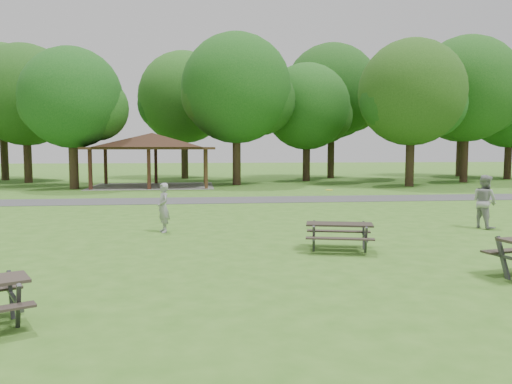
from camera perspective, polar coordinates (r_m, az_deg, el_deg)
The scene contains 18 objects.
ground at distance 11.98m, azimuth -2.57°, elevation -7.93°, with size 160.00×160.00×0.00m, color #3B6F1F.
asphalt_path at distance 25.80m, azimuth -4.77°, elevation -0.94°, with size 120.00×3.20×0.02m, color #424244.
pavilion at distance 35.79m, azimuth -11.78°, elevation 5.53°, with size 8.60×7.01×3.76m.
tree_row_c at distance 42.90m, azimuth -24.73°, elevation 9.73°, with size 8.19×7.80×10.67m.
tree_row_d at distance 35.26m, azimuth -20.18°, elevation 9.74°, with size 6.93×6.60×9.27m.
tree_row_e at distance 37.02m, azimuth -2.10°, elevation 11.38°, with size 8.40×8.00×11.02m.
tree_row_f at distance 41.27m, azimuth 5.94°, elevation 9.39°, with size 7.35×7.00×9.55m.
tree_row_g at distance 37.01m, azimuth 17.47°, elevation 10.45°, with size 7.77×7.40×10.25m.
tree_row_h at distance 42.88m, azimuth 23.03°, elevation 10.45°, with size 8.61×8.20×11.37m.
tree_row_i at distance 48.87m, azimuth 27.10°, elevation 8.27°, with size 7.14×6.80×9.52m.
tree_deep_a at distance 47.22m, azimuth -26.93°, elevation 9.89°, with size 8.40×8.00×11.38m.
tree_deep_b at distance 44.89m, azimuth -8.11°, elevation 10.35°, with size 8.40×8.00×11.13m.
tree_deep_c at distance 45.52m, azimuth 8.76°, elevation 10.97°, with size 8.82×8.40×11.90m.
tree_deep_d at distance 51.77m, azimuth 22.50°, elevation 9.46°, with size 8.40×8.00×11.27m.
picnic_table_middle at distance 13.31m, azimuth 9.49°, elevation -4.28°, with size 2.00×1.76×0.75m.
frisbee_in_flight at distance 16.46m, azimuth 8.36°, elevation 0.24°, with size 0.25×0.25×0.02m.
frisbee_thrower at distance 16.20m, azimuth -10.54°, elevation -1.78°, with size 0.58×0.38×1.58m, color #969699.
frisbee_catcher at distance 18.42m, azimuth 24.65°, elevation -1.00°, with size 0.87×0.68×1.80m, color #98989A.
Camera 1 is at (-0.82, -11.65, 2.69)m, focal length 35.00 mm.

